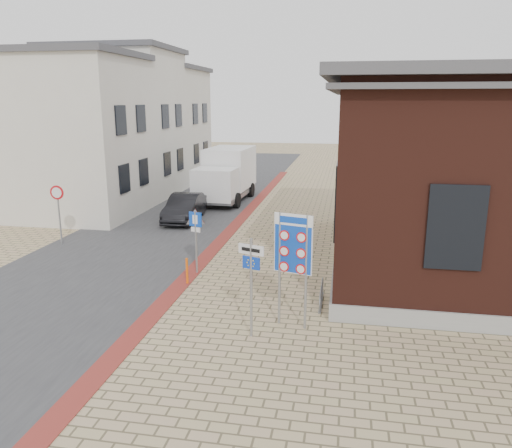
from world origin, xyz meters
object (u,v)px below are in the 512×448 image
Objects in this scene: essen_sign at (251,272)px; bollard at (187,271)px; box_truck at (226,174)px; border_sign at (293,246)px; sedan at (185,208)px; parking_sign at (196,231)px.

bollard is (-2.80, 3.32, -1.30)m from essen_sign.
border_sign is (5.82, -16.52, 0.62)m from box_truck.
box_truck reaches higher than essen_sign.
border_sign is (6.68, -11.14, 1.57)m from sedan.
bollard is (2.93, -8.62, -0.22)m from sedan.
parking_sign is (2.93, -7.54, 0.86)m from sedan.
box_truck reaches higher than sedan.
essen_sign is 2.92× the size of bollard.
essen_sign is at bearing -68.15° from sedan.
box_truck is 13.08m from parking_sign.
parking_sign is (-3.76, 3.60, -0.71)m from border_sign.
box_truck is 2.33× the size of essen_sign.
parking_sign reaches higher than bollard.
border_sign is 1.37× the size of parking_sign.
parking_sign is (-2.80, 4.40, -0.22)m from essen_sign.
parking_sign is at bearing 90.00° from bollard.
border_sign is at bearing -25.87° from parking_sign.
sedan is at bearing 134.23° from essen_sign.
border_sign is 1.34m from essen_sign.
box_truck is at bearing 116.98° from parking_sign.
sedan is 9.11m from bollard.
essen_sign is at bearing -49.86° from bollard.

